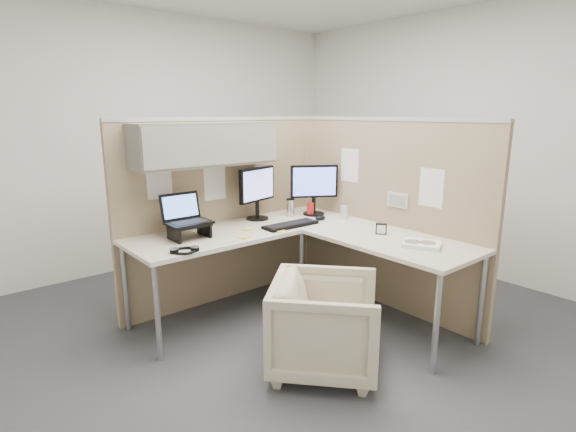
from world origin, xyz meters
TOP-DOWN VIEW (x-y plane):
  - ground at (0.00, 0.00)m, footprint 4.50×4.50m
  - partition_back at (-0.22, 0.83)m, footprint 2.00×0.36m
  - partition_right at (0.90, -0.07)m, footprint 0.07×2.03m
  - desk at (0.12, 0.13)m, footprint 2.00×1.98m
  - office_chair at (-0.25, -0.55)m, footprint 0.92×0.92m
  - monitor_left at (0.14, 0.72)m, footprint 0.43×0.20m
  - monitor_right at (0.65, 0.54)m, footprint 0.40×0.26m
  - laptop_station at (-0.63, 0.58)m, footprint 0.32×0.27m
  - keyboard at (0.20, 0.34)m, footprint 0.50×0.18m
  - mouse at (0.55, 0.34)m, footprint 0.11×0.09m
  - travel_mug at (0.45, 0.63)m, footprint 0.08×0.08m
  - soda_can_green at (0.74, 0.23)m, footprint 0.07×0.07m
  - soda_can_silver at (0.61, 0.53)m, footprint 0.07×0.07m
  - sticky_note_a at (-0.30, 0.30)m, footprint 0.09×0.09m
  - sticky_note_d at (-0.14, 0.48)m, footprint 0.09×0.09m
  - sticky_note_b at (0.03, 0.25)m, footprint 0.10×0.10m
  - headphones at (-0.82, 0.26)m, footprint 0.21×0.21m
  - paper_stack at (0.55, -0.71)m, footprint 0.30×0.32m
  - desk_clock at (0.59, -0.31)m, footprint 0.08×0.09m

SIDE VIEW (x-z plane):
  - ground at x=0.00m, z-range 0.00..0.00m
  - office_chair at x=-0.25m, z-range 0.00..0.69m
  - desk at x=0.12m, z-range 0.32..1.05m
  - sticky_note_a at x=-0.30m, z-range 0.73..0.74m
  - sticky_note_d at x=-0.14m, z-range 0.73..0.74m
  - sticky_note_b at x=0.03m, z-range 0.73..0.74m
  - keyboard at x=0.20m, z-range 0.73..0.75m
  - headphones at x=-0.82m, z-range 0.73..0.76m
  - paper_stack at x=0.55m, z-range 0.73..0.76m
  - mouse at x=0.55m, z-range 0.73..0.77m
  - desk_clock at x=0.59m, z-range 0.73..0.82m
  - soda_can_green at x=0.74m, z-range 0.73..0.85m
  - soda_can_silver at x=0.61m, z-range 0.73..0.85m
  - travel_mug at x=0.45m, z-range 0.73..0.89m
  - partition_right at x=0.90m, z-range 0.00..1.63m
  - laptop_station at x=-0.63m, z-range 0.69..1.03m
  - monitor_left at x=0.14m, z-range 0.77..1.24m
  - monitor_right at x=0.65m, z-range 0.77..1.24m
  - partition_back at x=-0.22m, z-range 0.28..1.91m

